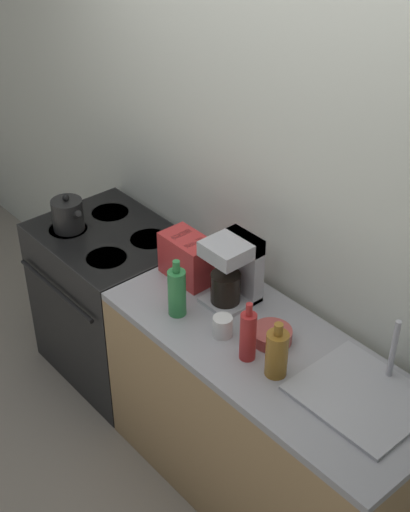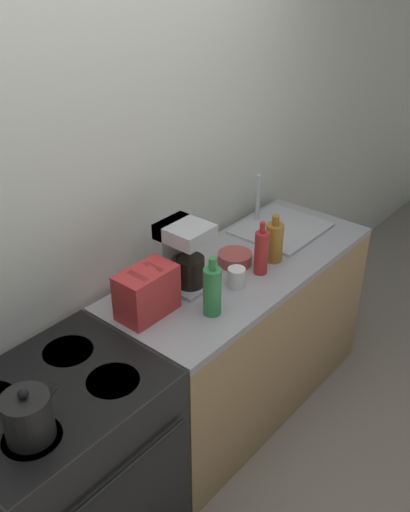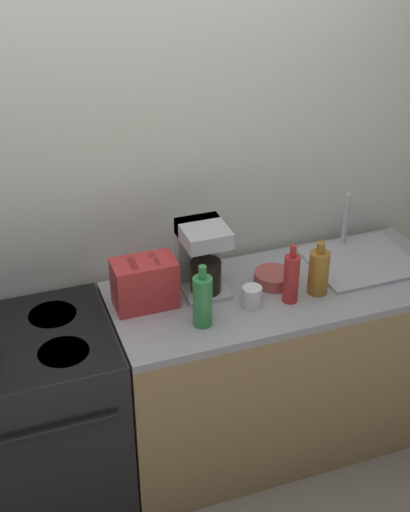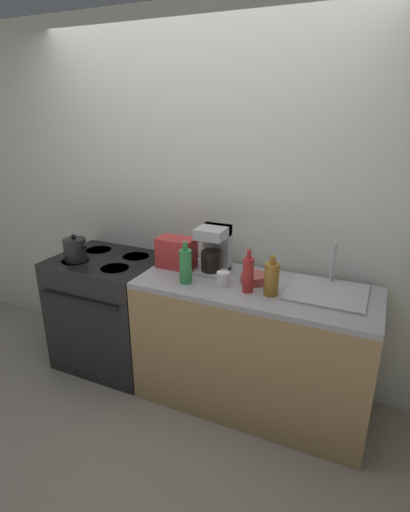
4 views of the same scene
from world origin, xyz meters
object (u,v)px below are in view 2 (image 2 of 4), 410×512
at_px(stove, 66,471).
at_px(bottle_red, 261,252).
at_px(bottle_green, 212,291).
at_px(cup_white, 236,277).
at_px(kettle, 28,417).
at_px(bottle_amber, 274,242).
at_px(bowl, 235,258).
at_px(coffee_maker, 181,253).
at_px(toaster, 147,292).

relative_size(stove, bottle_red, 3.28).
distance_m(bottle_green, cup_white, 0.25).
distance_m(kettle, bottle_green, 0.92).
height_order(bottle_red, bottle_amber, bottle_red).
distance_m(kettle, bottle_red, 1.32).
xyz_separation_m(bottle_green, bottle_red, (0.41, 0.03, -0.00)).
distance_m(kettle, bowl, 1.33).
bearing_deg(stove, bowl, 1.99).
bearing_deg(coffee_maker, bottle_red, -34.61).
xyz_separation_m(coffee_maker, bottle_green, (-0.09, -0.25, -0.05)).
height_order(bottle_green, bottle_amber, bottle_green).
xyz_separation_m(toaster, cup_white, (0.42, -0.16, -0.06)).
bearing_deg(bottle_amber, bowl, 139.52).
xyz_separation_m(stove, toaster, (0.56, 0.07, 0.54)).
bearing_deg(bottle_red, bottle_amber, 8.11).
height_order(stove, bottle_green, bottle_green).
bearing_deg(bottle_green, bowl, 24.47).
xyz_separation_m(kettle, coffee_maker, (1.00, 0.24, 0.08)).
bearing_deg(cup_white, stove, 174.74).
bearing_deg(stove, bottle_amber, -3.90).
relative_size(bottle_red, bottle_amber, 1.10).
bearing_deg(coffee_maker, bottle_green, -108.99).
bearing_deg(kettle, toaster, 14.89).
bearing_deg(bottle_amber, kettle, -178.54).
xyz_separation_m(bottle_red, cup_white, (-0.17, 0.02, -0.07)).
xyz_separation_m(kettle, bottle_green, (0.92, -0.02, 0.03)).
bearing_deg(toaster, bottle_green, -49.42).
distance_m(stove, bottle_red, 1.28).
relative_size(stove, bowl, 5.20).
relative_size(kettle, toaster, 0.78).
relative_size(kettle, bottle_green, 0.74).
bearing_deg(bowl, cup_white, -140.80).
distance_m(stove, cup_white, 1.10).
bearing_deg(kettle, bowl, 7.16).
xyz_separation_m(toaster, coffee_maker, (0.27, 0.04, 0.06)).
height_order(stove, bowl, bowl).
bearing_deg(toaster, bottle_amber, -12.24).
bearing_deg(stove, kettle, -143.87).
distance_m(cup_white, bowl, 0.21).
xyz_separation_m(bottle_green, bowl, (0.40, 0.18, -0.09)).
height_order(bottle_amber, bowl, bottle_amber).
height_order(stove, coffee_maker, coffee_maker).
bearing_deg(bottle_amber, bottle_green, -174.43).
distance_m(toaster, bottle_green, 0.28).
bearing_deg(stove, cup_white, -5.26).
xyz_separation_m(toaster, bowl, (0.58, -0.03, -0.08)).
relative_size(kettle, cup_white, 2.22).
relative_size(toaster, bowl, 1.54).
height_order(coffee_maker, bowl, coffee_maker).
xyz_separation_m(bottle_amber, cup_white, (-0.31, -0.00, -0.06)).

